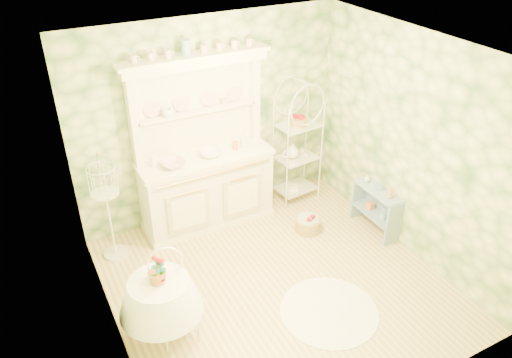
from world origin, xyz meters
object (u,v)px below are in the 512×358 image
round_table (162,307)px  birdcage_stand (107,203)px  floor_basket (308,223)px  bakers_rack (297,145)px  side_shelf (376,210)px  cafe_chair (175,305)px  kitchen_dresser (204,146)px

round_table → birdcage_stand: size_ratio=0.49×
round_table → floor_basket: bearing=19.6°
birdcage_stand → floor_basket: (2.40, -0.69, -0.66)m
bakers_rack → side_shelf: 1.40m
side_shelf → cafe_chair: cafe_chair is taller
round_table → cafe_chair: 0.14m
birdcage_stand → cafe_chair: bearing=-81.4°
cafe_chair → birdcage_stand: birdcage_stand is taller
round_table → floor_basket: size_ratio=2.10×
kitchen_dresser → birdcage_stand: size_ratio=1.48×
round_table → cafe_chair: cafe_chair is taller
round_table → side_shelf: bearing=7.9°
kitchen_dresser → round_table: (-1.19, -1.64, -0.76)m
kitchen_dresser → floor_basket: bearing=-37.5°
bakers_rack → cafe_chair: bearing=-151.9°
kitchen_dresser → side_shelf: kitchen_dresser is taller
side_shelf → floor_basket: (-0.80, 0.39, -0.19)m
bakers_rack → birdcage_stand: (-2.69, -0.10, -0.08)m
cafe_chair → round_table: bearing=156.3°
bakers_rack → round_table: (-2.56, -1.61, -0.47)m
kitchen_dresser → bakers_rack: 1.40m
cafe_chair → birdcage_stand: (-0.24, 1.58, 0.36)m
birdcage_stand → round_table: bearing=-85.3°
side_shelf → birdcage_stand: size_ratio=0.47×
side_shelf → bakers_rack: bearing=112.5°
bakers_rack → floor_basket: 1.12m
round_table → birdcage_stand: bearing=94.7°
kitchen_dresser → cafe_chair: (-1.08, -1.72, -0.73)m
round_table → bakers_rack: bearing=32.1°
cafe_chair → floor_basket: size_ratio=2.29×
bakers_rack → side_shelf: size_ratio=2.34×
cafe_chair → floor_basket: cafe_chair is taller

